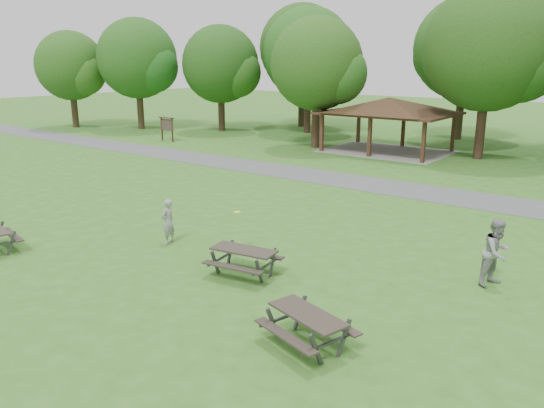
{
  "coord_description": "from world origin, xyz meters",
  "views": [
    {
      "loc": [
        11.91,
        -10.42,
        6.21
      ],
      "look_at": [
        1.0,
        4.0,
        1.3
      ],
      "focal_mm": 35.0,
      "sensor_mm": 36.0,
      "label": 1
    }
  ],
  "objects": [
    {
      "name": "asphalt_path",
      "position": [
        0.0,
        14.0,
        0.01
      ],
      "size": [
        120.0,
        3.2,
        0.02
      ],
      "primitive_type": "cube",
      "color": "#4D4D50",
      "rests_on": "ground"
    },
    {
      "name": "frisbee_thrower",
      "position": [
        -1.63,
        1.46,
        0.79
      ],
      "size": [
        0.46,
        0.63,
        1.59
      ],
      "primitive_type": "imported",
      "rotation": [
        0.0,
        0.0,
        -1.43
      ],
      "color": "gray",
      "rests_on": "ground"
    },
    {
      "name": "tree_row_e",
      "position": [
        2.1,
        25.03,
        6.78
      ],
      "size": [
        8.4,
        8.0,
        11.02
      ],
      "color": "#331F16",
      "rests_on": "ground"
    },
    {
      "name": "frisbee_catcher",
      "position": [
        8.49,
        4.61,
        0.98
      ],
      "size": [
        1.03,
        1.15,
        1.96
      ],
      "primitive_type": "imported",
      "rotation": [
        0.0,
        0.0,
        1.21
      ],
      "color": "gray",
      "rests_on": "ground"
    },
    {
      "name": "notice_board",
      "position": [
        -20.0,
        18.0,
        1.31
      ],
      "size": [
        1.6,
        0.3,
        1.88
      ],
      "color": "#341F13",
      "rests_on": "ground"
    },
    {
      "name": "tree_flank_left",
      "position": [
        -33.92,
        19.03,
        5.53
      ],
      "size": [
        6.72,
        6.4,
        8.93
      ],
      "color": "#2E2214",
      "rests_on": "ground"
    },
    {
      "name": "ground",
      "position": [
        0.0,
        0.0,
        0.0
      ],
      "size": [
        160.0,
        160.0,
        0.0
      ],
      "primitive_type": "plane",
      "color": "#2F661D",
      "rests_on": "ground"
    },
    {
      "name": "picnic_table_far",
      "position": [
        6.1,
        -1.43,
        0.62
      ],
      "size": [
        2.28,
        2.01,
        0.84
      ],
      "color": "#2B251F",
      "rests_on": "ground"
    },
    {
      "name": "tree_row_b",
      "position": [
        -20.92,
        25.53,
        5.67
      ],
      "size": [
        7.14,
        6.8,
        9.28
      ],
      "color": "black",
      "rests_on": "ground"
    },
    {
      "name": "tree_deep_a",
      "position": [
        -16.9,
        32.53,
        7.13
      ],
      "size": [
        8.4,
        8.0,
        11.38
      ],
      "color": "black",
      "rests_on": "ground"
    },
    {
      "name": "pavilion",
      "position": [
        -4.0,
        24.0,
        3.06
      ],
      "size": [
        8.6,
        7.01,
        3.76
      ],
      "color": "#3C2015",
      "rests_on": "ground"
    },
    {
      "name": "tree_row_a",
      "position": [
        -27.91,
        22.03,
        6.15
      ],
      "size": [
        7.56,
        7.2,
        9.97
      ],
      "color": "#2F2215",
      "rests_on": "ground"
    },
    {
      "name": "tree_row_c",
      "position": [
        -13.9,
        29.03,
        6.54
      ],
      "size": [
        8.19,
        7.8,
        10.67
      ],
      "color": "black",
      "rests_on": "ground"
    },
    {
      "name": "tree_deep_b",
      "position": [
        -1.9,
        33.03,
        6.89
      ],
      "size": [
        8.4,
        8.0,
        11.13
      ],
      "color": "black",
      "rests_on": "ground"
    },
    {
      "name": "tree_row_d",
      "position": [
        -8.92,
        22.53,
        5.77
      ],
      "size": [
        6.93,
        6.6,
        9.27
      ],
      "color": "#311F15",
      "rests_on": "ground"
    },
    {
      "name": "picnic_table_middle",
      "position": [
        2.34,
        0.85,
        0.62
      ],
      "size": [
        2.18,
        1.86,
        0.85
      ],
      "color": "#2C2620",
      "rests_on": "ground"
    },
    {
      "name": "frisbee_in_flight",
      "position": [
        0.89,
        2.25,
        1.39
      ],
      "size": [
        0.25,
        0.25,
        0.02
      ],
      "color": "yellow",
      "rests_on": "ground"
    }
  ]
}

